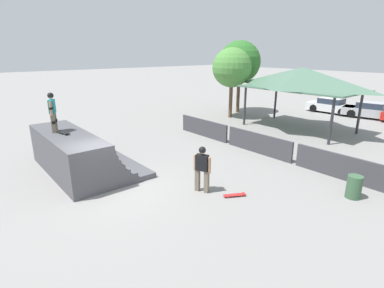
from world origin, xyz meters
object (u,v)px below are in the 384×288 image
at_px(skater_on_deck, 52,110).
at_px(skateboard_on_deck, 64,133).
at_px(trash_bin, 354,187).
at_px(bystander_walking, 202,166).
at_px(tree_beside_pavilion, 240,62).
at_px(parked_car_white, 332,106).
at_px(parked_car_silver, 371,111).
at_px(tree_far_back, 232,68).
at_px(skateboard_on_ground, 235,195).

bearing_deg(skater_on_deck, skateboard_on_deck, 38.21).
xyz_separation_m(skater_on_deck, trash_bin, (9.60, 7.38, -2.32)).
height_order(bystander_walking, tree_beside_pavilion, tree_beside_pavilion).
distance_m(parked_car_white, parked_car_silver, 3.09).
height_order(tree_beside_pavilion, parked_car_white, tree_beside_pavilion).
relative_size(skater_on_deck, skateboard_on_deck, 2.14).
distance_m(bystander_walking, tree_far_back, 14.00).
height_order(skateboard_on_ground, tree_far_back, tree_far_back).
xyz_separation_m(skateboard_on_deck, trash_bin, (8.96, 7.23, -1.41)).
xyz_separation_m(parked_car_white, parked_car_silver, (3.08, 0.26, 0.00)).
bearing_deg(skater_on_deck, parked_car_silver, 103.81).
height_order(parked_car_white, parked_car_silver, same).
relative_size(skater_on_deck, tree_beside_pavilion, 0.28).
xyz_separation_m(skater_on_deck, parked_car_silver, (4.43, 22.55, -2.15)).
relative_size(bystander_walking, trash_bin, 2.10).
bearing_deg(parked_car_silver, skater_on_deck, -111.63).
distance_m(skateboard_on_deck, trash_bin, 11.60).
xyz_separation_m(skater_on_deck, tree_beside_pavilion, (-4.02, 16.20, 1.51)).
distance_m(bystander_walking, parked_car_white, 19.31).
distance_m(skater_on_deck, parked_car_silver, 23.08).
bearing_deg(skateboard_on_deck, tree_far_back, 91.50).
height_order(skater_on_deck, parked_car_silver, skater_on_deck).
xyz_separation_m(bystander_walking, tree_far_back, (-8.64, 10.65, 2.85)).
bearing_deg(trash_bin, parked_car_silver, 108.82).
distance_m(skateboard_on_deck, parked_car_white, 22.18).
bearing_deg(skateboard_on_deck, skater_on_deck, -179.52).
relative_size(skateboard_on_deck, parked_car_silver, 0.18).
xyz_separation_m(bystander_walking, parked_car_white, (-4.36, 18.81, -0.45)).
bearing_deg(parked_car_silver, tree_beside_pavilion, -153.59).
relative_size(bystander_walking, skateboard_on_ground, 2.18).
relative_size(skateboard_on_ground, parked_car_silver, 0.19).
xyz_separation_m(bystander_walking, parked_car_silver, (-1.28, 19.07, -0.45)).
bearing_deg(skater_on_deck, trash_bin, 62.48).
bearing_deg(tree_beside_pavilion, bystander_walking, -52.62).
height_order(skateboard_on_deck, trash_bin, skateboard_on_deck).
xyz_separation_m(tree_beside_pavilion, trash_bin, (13.61, -8.82, -3.83)).
bearing_deg(tree_beside_pavilion, parked_car_silver, 36.93).
height_order(skateboard_on_deck, skateboard_on_ground, skateboard_on_deck).
height_order(skater_on_deck, skateboard_on_deck, skater_on_deck).
xyz_separation_m(skater_on_deck, parked_car_white, (1.35, 22.29, -2.15)).
xyz_separation_m(skater_on_deck, skateboard_on_ground, (6.80, 4.15, -2.69)).
bearing_deg(parked_car_white, tree_beside_pavilion, -132.81).
xyz_separation_m(skateboard_on_ground, parked_car_silver, (-2.38, 18.40, 0.54)).
bearing_deg(bystander_walking, tree_beside_pavilion, -76.34).
relative_size(skateboard_on_deck, trash_bin, 0.93).
distance_m(skater_on_deck, trash_bin, 12.33).
height_order(skateboard_on_deck, parked_car_white, skateboard_on_deck).
bearing_deg(skater_on_deck, tree_far_back, 126.65).
distance_m(tree_far_back, parked_car_silver, 11.66).
xyz_separation_m(tree_far_back, parked_car_silver, (7.36, 8.42, -3.29)).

